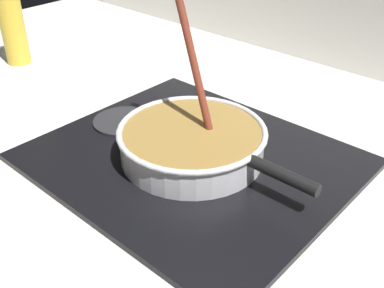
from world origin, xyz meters
TOP-DOWN VIEW (x-y plane):
  - ground at (0.00, 0.00)m, footprint 2.40×1.60m
  - hob_plate at (-0.04, 0.18)m, footprint 0.56×0.48m
  - burner_ring at (-0.04, 0.18)m, footprint 0.20×0.20m
  - spare_burner at (-0.23, 0.18)m, footprint 0.13×0.13m
  - cooking_pan at (-0.03, 0.18)m, footprint 0.40×0.28m
  - sauce_bottle at (-0.73, 0.23)m, footprint 0.06×0.06m

SIDE VIEW (x-z plane):
  - ground at x=0.00m, z-range -0.04..0.00m
  - hob_plate at x=-0.04m, z-range 0.00..0.01m
  - spare_burner at x=-0.23m, z-range 0.01..0.02m
  - burner_ring at x=-0.04m, z-range 0.01..0.02m
  - cooking_pan at x=-0.03m, z-range -0.11..0.20m
  - sauce_bottle at x=-0.73m, z-range -0.02..0.24m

